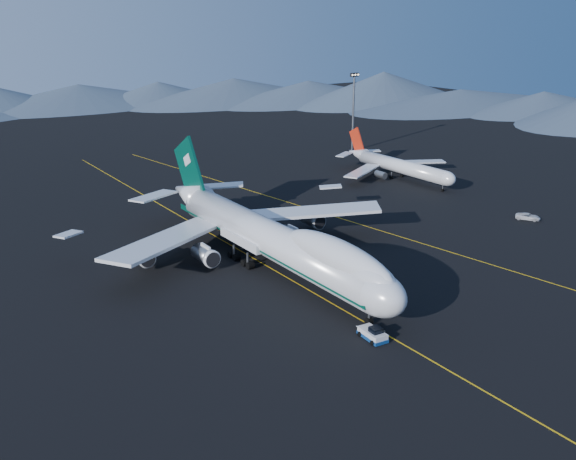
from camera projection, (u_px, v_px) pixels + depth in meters
ground at (272, 269)px, 115.41m from camera, size 500.00×500.00×0.00m
taxiway_line_main at (272, 269)px, 115.41m from camera, size 0.25×220.00×0.01m
taxiway_line_side at (363, 225)px, 139.22m from camera, size 28.08×198.09×0.01m
boeing_747 at (271, 238)px, 113.58m from camera, size 59.62×72.43×19.37m
pushback_tug at (373, 335)px, 90.31m from camera, size 2.92×4.73×1.99m
second_jet at (398, 166)px, 177.72m from camera, size 37.03×41.83×11.90m
service_van at (528, 217)px, 142.65m from camera, size 4.89×5.77×1.47m
floodlight_mast at (353, 112)px, 210.40m from camera, size 3.16×2.37×25.57m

